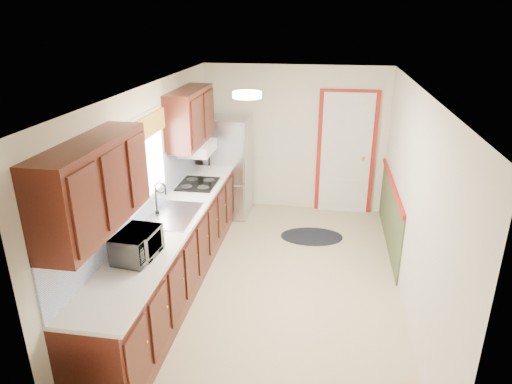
% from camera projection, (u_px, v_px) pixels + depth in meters
% --- Properties ---
extents(room_shell, '(3.20, 5.20, 2.52)m').
position_uv_depth(room_shell, '(277.00, 195.00, 5.22)').
color(room_shell, '#C3B68A').
rests_on(room_shell, ground).
extents(kitchen_run, '(0.63, 4.00, 2.20)m').
position_uv_depth(kitchen_run, '(167.00, 229.00, 5.28)').
color(kitchen_run, '#3E150E').
rests_on(kitchen_run, ground).
extents(back_wall_trim, '(1.12, 2.30, 2.08)m').
position_uv_depth(back_wall_trim, '(355.00, 166.00, 7.22)').
color(back_wall_trim, maroon).
rests_on(back_wall_trim, ground).
extents(ceiling_fixture, '(0.30, 0.30, 0.06)m').
position_uv_depth(ceiling_fixture, '(247.00, 95.00, 4.66)').
color(ceiling_fixture, '#FFD88C').
rests_on(ceiling_fixture, room_shell).
extents(microwave, '(0.31, 0.51, 0.33)m').
position_uv_depth(microwave, '(137.00, 242.00, 4.34)').
color(microwave, white).
rests_on(microwave, kitchen_run).
extents(refrigerator, '(0.69, 0.69, 1.62)m').
position_uv_depth(refrigerator, '(229.00, 167.00, 7.40)').
color(refrigerator, '#B7B7BC').
rests_on(refrigerator, ground).
extents(rug, '(0.99, 0.69, 0.01)m').
position_uv_depth(rug, '(312.00, 236.00, 6.86)').
color(rug, black).
rests_on(rug, ground).
extents(cooktop, '(0.50, 0.60, 0.02)m').
position_uv_depth(cooktop, '(198.00, 184.00, 6.27)').
color(cooktop, black).
rests_on(cooktop, kitchen_run).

